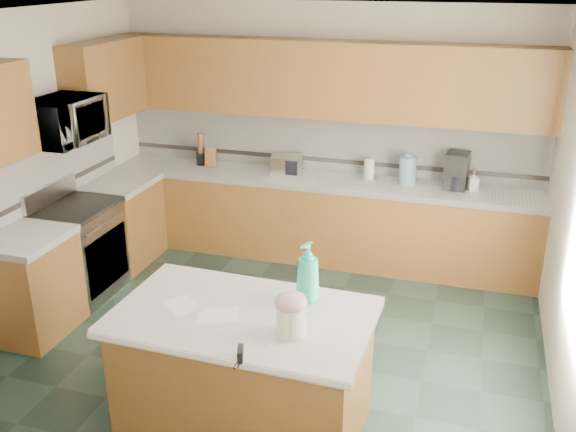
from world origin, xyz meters
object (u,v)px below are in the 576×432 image
(island_base, at_px, (245,376))
(knife_block, at_px, (211,157))
(toaster_oven, at_px, (287,165))
(coffee_maker, at_px, (457,170))
(soap_bottle_island, at_px, (308,272))
(island_top, at_px, (243,317))
(treat_jar, at_px, (291,320))

(island_base, distance_m, knife_block, 3.36)
(toaster_oven, distance_m, coffee_maker, 1.79)
(soap_bottle_island, height_order, coffee_maker, soap_bottle_island)
(soap_bottle_island, relative_size, knife_block, 1.98)
(soap_bottle_island, distance_m, knife_block, 3.24)
(island_base, xyz_separation_m, island_top, (0.00, 0.00, 0.46))
(treat_jar, relative_size, knife_block, 0.90)
(coffee_maker, bearing_deg, island_top, -104.67)
(island_top, relative_size, coffee_maker, 4.52)
(treat_jar, relative_size, soap_bottle_island, 0.46)
(island_top, relative_size, knife_block, 7.92)
(coffee_maker, bearing_deg, soap_bottle_island, -100.07)
(coffee_maker, bearing_deg, knife_block, -172.43)
(toaster_oven, bearing_deg, soap_bottle_island, -83.36)
(island_top, xyz_separation_m, knife_block, (-1.49, 2.95, 0.14))
(island_base, distance_m, island_top, 0.46)
(toaster_oven, height_order, coffee_maker, coffee_maker)
(knife_block, relative_size, coffee_maker, 0.57)
(soap_bottle_island, bearing_deg, coffee_maker, 93.45)
(treat_jar, distance_m, coffee_maker, 3.24)
(toaster_oven, bearing_deg, island_base, -91.67)
(island_base, height_order, coffee_maker, coffee_maker)
(island_top, xyz_separation_m, soap_bottle_island, (0.36, 0.29, 0.24))
(treat_jar, relative_size, coffee_maker, 0.51)
(knife_block, distance_m, coffee_maker, 2.67)
(knife_block, bearing_deg, coffee_maker, -11.72)
(island_base, bearing_deg, toaster_oven, 102.99)
(treat_jar, bearing_deg, island_base, 150.62)
(island_base, relative_size, treat_jar, 8.27)
(island_top, bearing_deg, island_base, 0.00)
(island_top, distance_m, toaster_oven, 3.01)
(island_base, relative_size, coffee_maker, 4.25)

